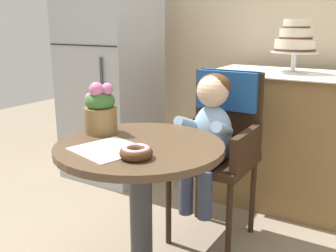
% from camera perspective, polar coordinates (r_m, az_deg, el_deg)
% --- Properties ---
extents(back_wall, '(4.80, 0.10, 2.70)m').
position_cam_1_polar(back_wall, '(3.27, 15.45, 16.71)').
color(back_wall, '#C1AD8E').
rests_on(back_wall, ground).
extents(cafe_table, '(0.72, 0.72, 0.72)m').
position_cam_1_polar(cafe_table, '(1.73, -4.04, -9.28)').
color(cafe_table, '#4C3826').
rests_on(cafe_table, ground).
extents(wicker_chair, '(0.42, 0.45, 0.95)m').
position_cam_1_polar(wicker_chair, '(2.22, 7.77, -0.27)').
color(wicker_chair, '#332114').
rests_on(wicker_chair, ground).
extents(seated_child, '(0.27, 0.32, 0.73)m').
position_cam_1_polar(seated_child, '(2.08, 6.09, -0.22)').
color(seated_child, '#8CADCC').
rests_on(seated_child, ground).
extents(paper_napkin, '(0.31, 0.31, 0.00)m').
position_cam_1_polar(paper_napkin, '(1.59, -8.65, -3.40)').
color(paper_napkin, white).
rests_on(paper_napkin, cafe_table).
extents(donut_front, '(0.13, 0.13, 0.05)m').
position_cam_1_polar(donut_front, '(1.47, -4.70, -3.79)').
color(donut_front, '#4C2D19').
rests_on(donut_front, cafe_table).
extents(flower_vase, '(0.15, 0.15, 0.24)m').
position_cam_1_polar(flower_vase, '(1.81, -9.86, 2.37)').
color(flower_vase, brown).
rests_on(flower_vase, cafe_table).
extents(display_counter, '(1.56, 0.62, 0.90)m').
position_cam_1_polar(display_counter, '(2.72, 22.07, -2.50)').
color(display_counter, olive).
rests_on(display_counter, ground).
extents(tiered_cake_stand, '(0.30, 0.30, 0.34)m').
position_cam_1_polar(tiered_cake_stand, '(2.66, 18.13, 11.78)').
color(tiered_cake_stand, silver).
rests_on(tiered_cake_stand, display_counter).
extents(refrigerator, '(0.64, 0.63, 1.70)m').
position_cam_1_polar(refrigerator, '(3.11, -8.43, 7.96)').
color(refrigerator, '#9EA0A5').
rests_on(refrigerator, ground).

